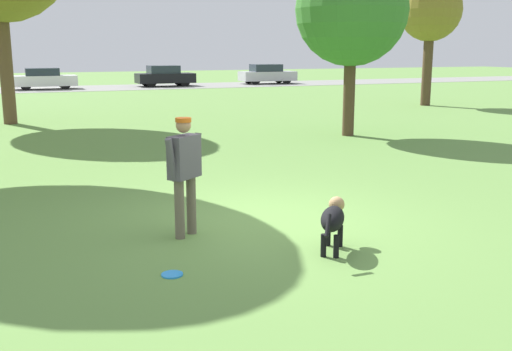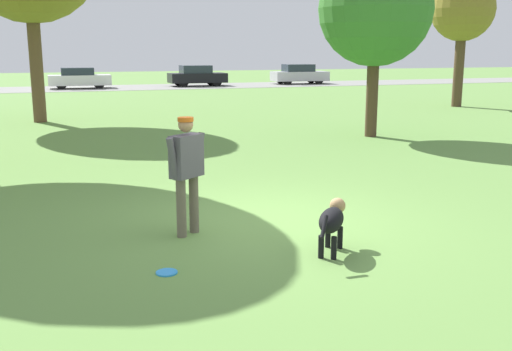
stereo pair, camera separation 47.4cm
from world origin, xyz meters
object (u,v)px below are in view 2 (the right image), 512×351
object	(u,v)px
parked_car_white	(79,78)
tree_far_right	(463,11)
person	(187,166)
dog	(332,220)
parked_car_silver	(299,74)
frisbee	(167,272)
parked_car_black	(197,76)
tree_near_right	(375,9)

from	to	relation	value
parked_car_white	tree_far_right	bearing A→B (deg)	-49.74
person	dog	world-z (taller)	person
tree_far_right	parked_car_white	distance (m)	23.58
person	parked_car_silver	bearing A→B (deg)	27.89
parked_car_silver	parked_car_white	bearing A→B (deg)	-176.98
frisbee	parked_car_black	world-z (taller)	parked_car_black
dog	parked_car_black	bearing A→B (deg)	26.02
dog	tree_near_right	xyz separation A→B (m)	(5.46, 8.73, 3.14)
dog	parked_car_white	world-z (taller)	parked_car_white
tree_far_right	tree_near_right	xyz separation A→B (m)	(-8.10, -6.87, -0.50)
tree_near_right	parked_car_silver	xyz separation A→B (m)	(8.26, 24.96, -2.86)
frisbee	parked_car_white	xyz separation A→B (m)	(0.61, 33.52, 0.64)
parked_car_white	parked_car_silver	bearing A→B (deg)	1.07
frisbee	tree_far_right	bearing A→B (deg)	45.06
parked_car_black	parked_car_silver	distance (m)	7.54
person	parked_car_white	bearing A→B (deg)	52.97
tree_near_right	parked_car_silver	distance (m)	26.45
person	tree_far_right	distance (m)	21.05
parked_car_white	dog	bearing A→B (deg)	-87.33
person	dog	size ratio (longest dim) A/B	1.66
tree_far_right	parked_car_black	world-z (taller)	tree_far_right
dog	tree_near_right	size ratio (longest dim) A/B	0.19
person	parked_car_black	bearing A→B (deg)	39.64
parked_car_black	tree_far_right	bearing A→B (deg)	-68.45
tree_far_right	parked_car_white	world-z (taller)	tree_far_right
frisbee	parked_car_white	world-z (taller)	parked_car_white
parked_car_white	frisbee	bearing A→B (deg)	-90.89
person	tree_near_right	world-z (taller)	tree_near_right
parked_car_white	parked_car_black	distance (m)	7.65
frisbee	parked_car_silver	size ratio (longest dim) A/B	0.06
dog	frisbee	world-z (taller)	dog
tree_far_right	parked_car_black	xyz separation A→B (m)	(-7.38, 17.93, -3.36)
tree_near_right	parked_car_white	xyz separation A→B (m)	(-6.93, 24.72, -2.90)
dog	parked_car_silver	distance (m)	36.39
tree_far_right	parked_car_white	bearing A→B (deg)	130.11
parked_car_white	parked_car_silver	distance (m)	15.20
dog	parked_car_black	world-z (taller)	parked_car_black
person	tree_near_right	distance (m)	10.56
tree_far_right	person	bearing A→B (deg)	-136.49
tree_near_right	parked_car_black	world-z (taller)	tree_near_right
person	parked_car_black	world-z (taller)	person
person	dog	distance (m)	2.06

